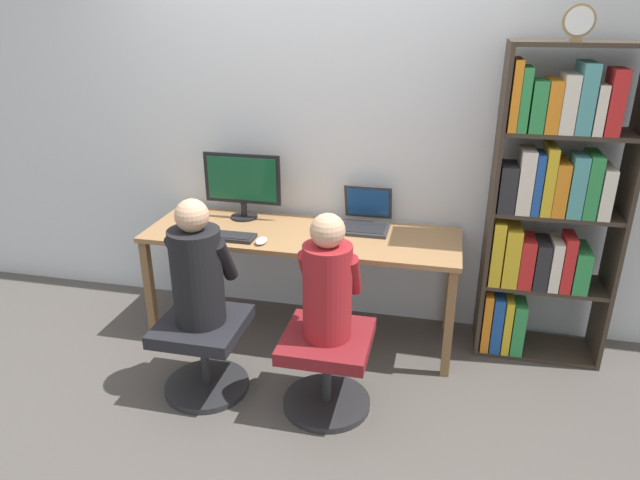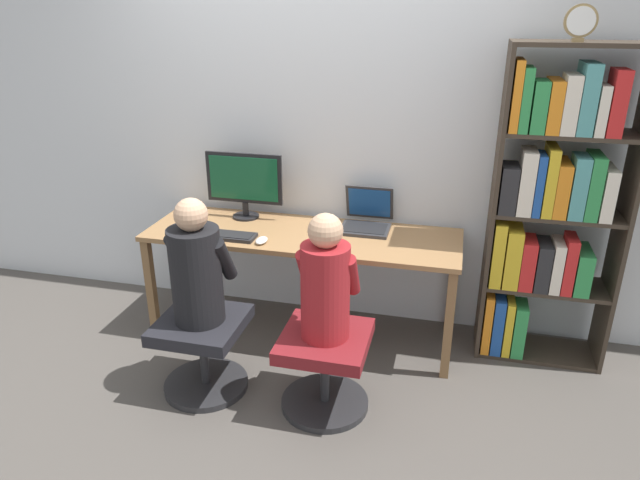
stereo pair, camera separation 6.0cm
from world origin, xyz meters
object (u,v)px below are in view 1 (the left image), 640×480
object	(u,v)px
keyboard	(223,236)
office_chair_right	(327,364)
person_at_laptop	(328,283)
laptop	(365,220)
person_at_monitor	(197,269)
office_chair_left	(204,348)
desk_clock	(579,22)
bookshelf	(546,206)
desktop_monitor	(242,184)

from	to	relation	value
keyboard	office_chair_right	distance (m)	1.02
office_chair_right	person_at_laptop	world-z (taller)	person_at_laptop
laptop	person_at_monitor	xyz separation A→B (m)	(-0.75, -0.87, -0.02)
office_chair_left	desk_clock	xyz separation A→B (m)	(1.79, 0.72, 1.67)
person_at_monitor	person_at_laptop	bearing A→B (deg)	0.49
keyboard	person_at_monitor	distance (m)	0.52
laptop	office_chair_left	world-z (taller)	laptop
office_chair_right	person_at_monitor	xyz separation A→B (m)	(-0.69, -0.00, 0.48)
person_at_monitor	bookshelf	world-z (taller)	bookshelf
person_at_monitor	desk_clock	bearing A→B (deg)	21.87
desktop_monitor	person_at_laptop	bearing A→B (deg)	-49.18
person_at_monitor	laptop	bearing A→B (deg)	49.46
person_at_monitor	person_at_laptop	distance (m)	0.69
desktop_monitor	keyboard	size ratio (longest dim) A/B	1.31
desk_clock	laptop	bearing A→B (deg)	171.39
laptop	bookshelf	size ratio (longest dim) A/B	0.18
keyboard	desk_clock	xyz separation A→B (m)	(1.85, 0.20, 1.21)
desktop_monitor	laptop	size ratio (longest dim) A/B	1.58
bookshelf	laptop	bearing A→B (deg)	175.54
laptop	desk_clock	bearing A→B (deg)	-8.61
person_at_laptop	office_chair_right	bearing A→B (deg)	-90.00
laptop	person_at_monitor	world-z (taller)	person_at_monitor
person_at_laptop	desk_clock	size ratio (longest dim) A/B	3.76
laptop	office_chair_right	bearing A→B (deg)	-93.73
office_chair_right	laptop	bearing A→B (deg)	86.27
keyboard	office_chair_left	size ratio (longest dim) A/B	0.83
office_chair_left	person_at_laptop	world-z (taller)	person_at_laptop
desktop_monitor	office_chair_left	world-z (taller)	desktop_monitor
laptop	desk_clock	xyz separation A→B (m)	(1.04, -0.16, 1.17)
desktop_monitor	bookshelf	bearing A→B (deg)	-2.46
keyboard	person_at_laptop	xyz separation A→B (m)	(0.75, -0.51, 0.02)
office_chair_left	desk_clock	distance (m)	2.55
laptop	desktop_monitor	bearing A→B (deg)	-179.87
desktop_monitor	person_at_monitor	xyz separation A→B (m)	(0.06, -0.87, -0.20)
person_at_laptop	bookshelf	world-z (taller)	bookshelf
office_chair_left	desk_clock	size ratio (longest dim) A/B	2.68
laptop	bookshelf	bearing A→B (deg)	-4.46
laptop	person_at_monitor	distance (m)	1.15
desk_clock	keyboard	bearing A→B (deg)	-173.68
office_chair_right	desk_clock	size ratio (longest dim) A/B	2.68
person_at_laptop	office_chair_left	bearing A→B (deg)	-179.07
bookshelf	desk_clock	size ratio (longest dim) A/B	10.46
office_chair_right	person_at_laptop	xyz separation A→B (m)	(0.00, 0.00, 0.47)
laptop	office_chair_right	size ratio (longest dim) A/B	0.69
office_chair_right	desk_clock	world-z (taller)	desk_clock
office_chair_right	person_at_monitor	bearing A→B (deg)	-179.92
person_at_monitor	desk_clock	world-z (taller)	desk_clock
person_at_laptop	bookshelf	distance (m)	1.37
desktop_monitor	laptop	world-z (taller)	desktop_monitor
office_chair_left	office_chair_right	size ratio (longest dim) A/B	1.00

